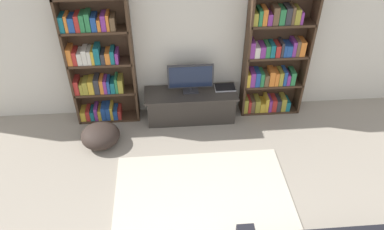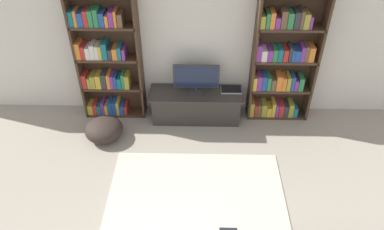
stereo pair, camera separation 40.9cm
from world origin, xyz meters
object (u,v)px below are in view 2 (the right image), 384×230
Objects in this scene: television at (196,78)px; beanbag_ottoman at (104,129)px; tv_stand at (196,105)px; bookshelf_right at (282,63)px; laptop at (231,90)px; bookshelf_left at (107,59)px.

beanbag_ottoman is at bearing -158.04° from television.
tv_stand reaches higher than beanbag_ottoman.
bookshelf_right reaches higher than beanbag_ottoman.
television is 0.61m from laptop.
television is 2.15× the size of laptop.
bookshelf_right is 0.88m from laptop.
bookshelf_right reaches higher than television.
tv_stand is at bearing 20.67° from beanbag_ottoman.
bookshelf_right is at bearing 4.05° from laptop.
bookshelf_left is at bearing 175.91° from television.
tv_stand is at bearing -174.19° from bookshelf_right.
laptop is (0.55, 0.08, 0.26)m from tv_stand.
bookshelf_left reaches higher than tv_stand.
laptop is 0.57× the size of beanbag_ottoman.
bookshelf_left is 1.57m from tv_stand.
bookshelf_left is at bearing 87.71° from beanbag_ottoman.
tv_stand is at bearing -5.59° from bookshelf_left.
bookshelf_left is 3.60× the size of beanbag_ottoman.
television is at bearing 21.96° from beanbag_ottoman.
bookshelf_left is 1.99m from laptop.
laptop is 2.07m from beanbag_ottoman.
bookshelf_left reaches higher than television.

